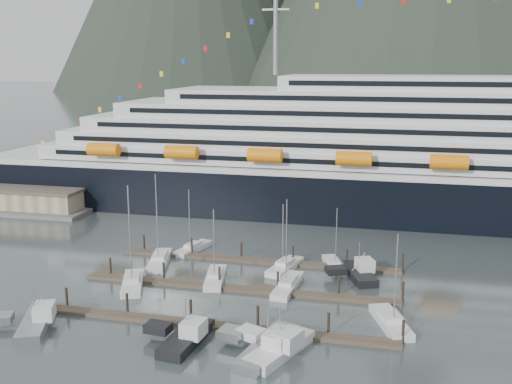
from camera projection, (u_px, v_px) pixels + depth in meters
ground at (265, 301)px, 85.11m from camera, size 1600.00×1600.00×0.00m
cruise_ship at (458, 163)px, 127.94m from camera, size 210.00×30.40×50.30m
warehouse at (6, 196)px, 140.79m from camera, size 46.00×20.00×5.80m
dock_near at (211, 325)px, 76.70m from camera, size 48.18×2.28×3.20m
dock_mid at (237, 288)px, 89.06m from camera, size 48.18×2.28×3.20m
dock_far at (257, 260)px, 101.41m from camera, size 48.18×2.28×3.20m
sailboat_a at (133, 283)px, 90.47m from camera, size 6.26×10.39×16.35m
sailboat_b at (159, 261)px, 100.70m from camera, size 5.20×11.15×16.02m
sailboat_c at (215, 278)px, 92.73m from camera, size 4.54×10.13×12.18m
sailboat_d at (288, 286)px, 89.61m from camera, size 3.31×11.03×14.41m
sailboat_e at (193, 249)px, 107.36m from camera, size 4.68×9.55×11.84m
sailboat_f at (285, 267)px, 97.67m from camera, size 4.95×9.87×11.67m
sailboat_g at (334, 265)px, 98.68m from camera, size 5.06×9.20×10.68m
sailboat_h at (391, 323)px, 76.96m from camera, size 6.04×10.28×13.14m
trawler_a at (35, 320)px, 76.72m from camera, size 9.36×11.59×6.14m
trawler_b at (185, 337)px, 72.17m from camera, size 7.79×10.21×6.43m
trawler_c at (267, 346)px, 69.92m from camera, size 9.30×12.81×6.30m
trawler_d at (279, 347)px, 69.60m from camera, size 9.23×11.33×6.45m
trawler_e at (358, 272)px, 94.07m from camera, size 8.59×10.22×6.30m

